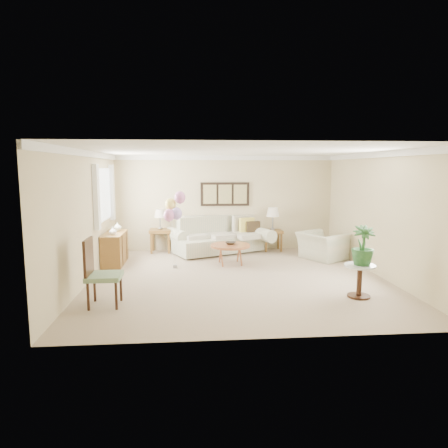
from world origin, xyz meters
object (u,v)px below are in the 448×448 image
Objects in this scene: coffee_table at (230,246)px; accent_chair at (99,271)px; armchair at (322,246)px; balloon_cluster at (174,208)px; sofa at (219,238)px.

coffee_table is 0.83× the size of accent_chair.
armchair reaches higher than coffee_table.
accent_chair is 0.64× the size of balloon_cluster.
accent_chair reaches higher than coffee_table.
balloon_cluster is (-3.63, -0.58, 1.04)m from armchair.
sofa is 2.22m from balloon_cluster.
armchair is at bearing 32.42° from accent_chair.
accent_chair is (-2.43, -2.68, 0.15)m from coffee_table.
armchair is at bearing 8.45° from coffee_table.
accent_chair is at bearing -119.20° from sofa.
coffee_table is at bearing 47.79° from accent_chair.
coffee_table is 2.37m from armchair.
armchair is 0.91× the size of accent_chair.
coffee_table is 3.62m from accent_chair.
armchair is at bearing 9.14° from balloon_cluster.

